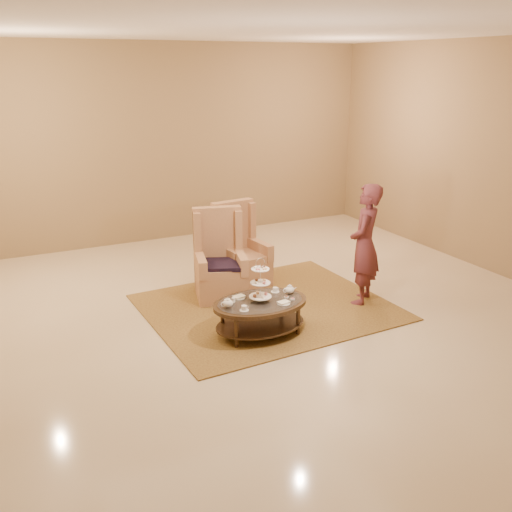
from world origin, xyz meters
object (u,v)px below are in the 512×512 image
armchair_left (220,267)px  armchair_right (239,257)px  person (365,245)px  tea_table (260,307)px

armchair_left → armchair_right: 0.55m
armchair_right → person: bearing=-55.9°
tea_table → armchair_right: armchair_right is taller
armchair_left → armchair_right: (0.45, 0.32, -0.01)m
armchair_left → armchair_right: armchair_left is taller
tea_table → armchair_left: armchair_left is taller
armchair_left → person: bearing=-18.3°
armchair_left → armchair_right: bearing=50.2°
tea_table → person: 1.78m
person → tea_table: bearing=-33.1°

